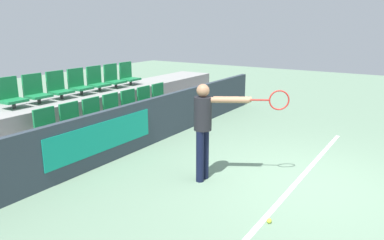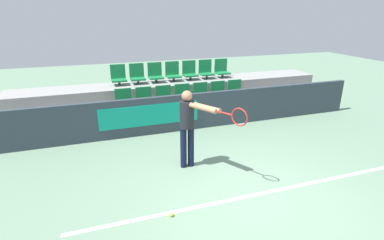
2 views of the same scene
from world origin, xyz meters
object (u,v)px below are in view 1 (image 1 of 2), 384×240
(stadium_chair_5, at_px, (147,101))
(stadium_chair_2, at_px, (95,115))
(stadium_chair_9, at_px, (58,87))
(stadium_chair_10, at_px, (79,84))
(stadium_chair_3, at_px, (114,110))
(tennis_player, at_px, (208,123))
(stadium_chair_13, at_px, (128,75))
(stadium_chair_6, at_px, (161,97))
(stadium_chair_8, at_px, (36,91))
(stadium_chair_0, at_px, (48,127))
(stadium_chair_1, at_px, (73,121))
(stadium_chair_11, at_px, (97,80))
(tennis_ball, at_px, (269,221))
(stadium_chair_12, at_px, (113,78))
(stadium_chair_4, at_px, (131,105))
(stadium_chair_7, at_px, (10,95))

(stadium_chair_5, bearing_deg, stadium_chair_2, 180.00)
(stadium_chair_9, bearing_deg, stadium_chair_10, 0.00)
(stadium_chair_3, xyz_separation_m, tennis_player, (-0.70, -2.75, 0.26))
(stadium_chair_2, distance_m, stadium_chair_13, 2.51)
(stadium_chair_2, bearing_deg, stadium_chair_3, 0.00)
(stadium_chair_5, height_order, stadium_chair_6, same)
(stadium_chair_2, distance_m, stadium_chair_5, 1.67)
(tennis_player, bearing_deg, stadium_chair_9, 58.25)
(stadium_chair_5, xyz_separation_m, stadium_chair_8, (-2.23, 1.06, 0.48))
(stadium_chair_0, relative_size, stadium_chair_8, 1.00)
(stadium_chair_0, distance_m, stadium_chair_10, 2.03)
(stadium_chair_2, xyz_separation_m, stadium_chair_13, (2.23, 1.06, 0.48))
(stadium_chair_1, relative_size, stadium_chair_6, 1.00)
(stadium_chair_6, bearing_deg, stadium_chair_11, 136.39)
(tennis_ball, bearing_deg, stadium_chair_5, 58.01)
(stadium_chair_5, bearing_deg, tennis_player, -123.40)
(stadium_chair_11, bearing_deg, stadium_chair_9, 180.00)
(stadium_chair_12, distance_m, tennis_player, 4.22)
(stadium_chair_4, bearing_deg, tennis_player, -114.54)
(stadium_chair_8, distance_m, stadium_chair_12, 2.23)
(stadium_chair_0, distance_m, stadium_chair_11, 2.51)
(stadium_chair_6, bearing_deg, stadium_chair_7, 162.38)
(stadium_chair_8, relative_size, stadium_chair_9, 1.00)
(stadium_chair_1, xyz_separation_m, stadium_chair_13, (2.78, 1.06, 0.48))
(stadium_chair_4, relative_size, tennis_player, 0.37)
(stadium_chair_2, xyz_separation_m, stadium_chair_10, (0.56, 1.06, 0.48))
(stadium_chair_5, relative_size, stadium_chair_12, 1.00)
(stadium_chair_1, relative_size, stadium_chair_11, 1.00)
(stadium_chair_8, distance_m, tennis_player, 3.84)
(stadium_chair_1, distance_m, tennis_player, 2.79)
(stadium_chair_4, bearing_deg, stadium_chair_6, 0.00)
(stadium_chair_5, distance_m, tennis_player, 3.30)
(stadium_chair_11, bearing_deg, stadium_chair_8, 180.00)
(stadium_chair_5, distance_m, stadium_chair_13, 1.29)
(stadium_chair_4, xyz_separation_m, stadium_chair_12, (0.56, 1.06, 0.48))
(stadium_chair_9, xyz_separation_m, tennis_ball, (-0.92, -5.20, -1.17))
(stadium_chair_10, relative_size, tennis_player, 0.37)
(stadium_chair_13, relative_size, tennis_player, 0.37)
(stadium_chair_4, distance_m, tennis_player, 3.03)
(stadium_chair_9, height_order, tennis_player, tennis_player)
(stadium_chair_3, bearing_deg, stadium_chair_2, 180.00)
(stadium_chair_6, bearing_deg, stadium_chair_2, 180.00)
(stadium_chair_7, height_order, stadium_chair_8, same)
(stadium_chair_1, xyz_separation_m, stadium_chair_5, (2.23, 0.00, 0.00))
(stadium_chair_2, distance_m, tennis_player, 2.76)
(stadium_chair_12, height_order, stadium_chair_13, same)
(stadium_chair_10, bearing_deg, stadium_chair_13, 0.00)
(stadium_chair_4, distance_m, stadium_chair_10, 1.29)
(stadium_chair_12, bearing_deg, tennis_ball, -116.44)
(stadium_chair_6, xyz_separation_m, stadium_chair_8, (-2.78, 1.06, 0.48))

